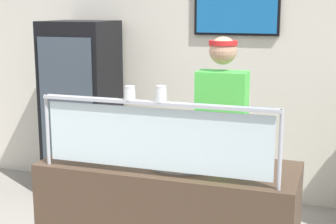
{
  "coord_description": "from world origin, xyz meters",
  "views": [
    {
      "loc": [
        1.9,
        -2.75,
        1.98
      ],
      "look_at": [
        0.83,
        0.36,
        1.29
      ],
      "focal_mm": 54.38,
      "sensor_mm": 36.0,
      "label": 1
    }
  ],
  "objects_px": {
    "pizza_server": "(186,159)",
    "drink_fridge": "(82,109)",
    "worker_figure": "(222,135)",
    "pizza_tray": "(184,161)",
    "pepper_flake_shaker": "(161,95)",
    "parmesan_shaker": "(130,94)"
  },
  "relations": [
    {
      "from": "pizza_tray",
      "to": "parmesan_shaker",
      "type": "distance_m",
      "value": 0.63
    },
    {
      "from": "pepper_flake_shaker",
      "to": "worker_figure",
      "type": "bearing_deg",
      "value": 79.58
    },
    {
      "from": "pizza_server",
      "to": "parmesan_shaker",
      "type": "relative_size",
      "value": 3.28
    },
    {
      "from": "pizza_tray",
      "to": "worker_figure",
      "type": "bearing_deg",
      "value": 79.41
    },
    {
      "from": "parmesan_shaker",
      "to": "pizza_tray",
      "type": "bearing_deg",
      "value": 49.47
    },
    {
      "from": "pizza_tray",
      "to": "drink_fridge",
      "type": "distance_m",
      "value": 2.22
    },
    {
      "from": "worker_figure",
      "to": "drink_fridge",
      "type": "height_order",
      "value": "drink_fridge"
    },
    {
      "from": "pizza_server",
      "to": "parmesan_shaker",
      "type": "xyz_separation_m",
      "value": [
        -0.28,
        -0.28,
        0.47
      ]
    },
    {
      "from": "drink_fridge",
      "to": "pizza_tray",
      "type": "bearing_deg",
      "value": -44.05
    },
    {
      "from": "pizza_tray",
      "to": "pepper_flake_shaker",
      "type": "distance_m",
      "value": 0.58
    },
    {
      "from": "parmesan_shaker",
      "to": "drink_fridge",
      "type": "height_order",
      "value": "drink_fridge"
    },
    {
      "from": "pizza_server",
      "to": "drink_fridge",
      "type": "distance_m",
      "value": 2.25
    },
    {
      "from": "pepper_flake_shaker",
      "to": "drink_fridge",
      "type": "xyz_separation_m",
      "value": [
        -1.54,
        1.84,
        -0.54
      ]
    },
    {
      "from": "pizza_server",
      "to": "parmesan_shaker",
      "type": "bearing_deg",
      "value": -118.02
    },
    {
      "from": "pizza_server",
      "to": "drink_fridge",
      "type": "relative_size",
      "value": 0.15
    },
    {
      "from": "pizza_server",
      "to": "drink_fridge",
      "type": "height_order",
      "value": "drink_fridge"
    },
    {
      "from": "drink_fridge",
      "to": "pizza_server",
      "type": "bearing_deg",
      "value": -44.0
    },
    {
      "from": "pizza_server",
      "to": "pizza_tray",
      "type": "bearing_deg",
      "value": 156.48
    },
    {
      "from": "pizza_server",
      "to": "drink_fridge",
      "type": "bearing_deg",
      "value": 153.0
    },
    {
      "from": "worker_figure",
      "to": "pepper_flake_shaker",
      "type": "bearing_deg",
      "value": -100.42
    },
    {
      "from": "parmesan_shaker",
      "to": "drink_fridge",
      "type": "relative_size",
      "value": 0.05
    },
    {
      "from": "worker_figure",
      "to": "drink_fridge",
      "type": "bearing_deg",
      "value": 151.63
    }
  ]
}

